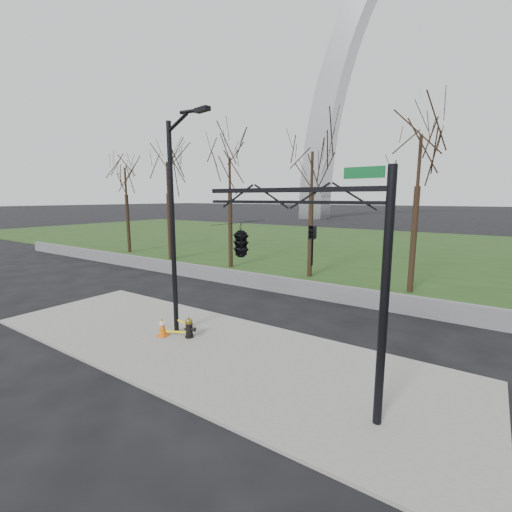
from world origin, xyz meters
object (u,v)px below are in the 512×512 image
Objects in this scene: street_light at (175,215)px; traffic_signal_mast at (263,242)px; fire_hydrant at (189,328)px; traffic_cone at (163,327)px.

traffic_signal_mast is (4.59, -1.18, -0.55)m from street_light.
traffic_signal_mast reaches higher than fire_hydrant.
traffic_cone is (-0.95, -0.47, 0.00)m from fire_hydrant.
traffic_cone is at bearing 173.68° from traffic_signal_mast.
traffic_cone is 6.23m from traffic_signal_mast.
street_light is at bearing 159.50° from fire_hydrant.
street_light reaches higher than traffic_cone.
fire_hydrant is at bearing 7.31° from street_light.
fire_hydrant is at bearing 165.57° from traffic_signal_mast.
fire_hydrant is 5.58m from traffic_signal_mast.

